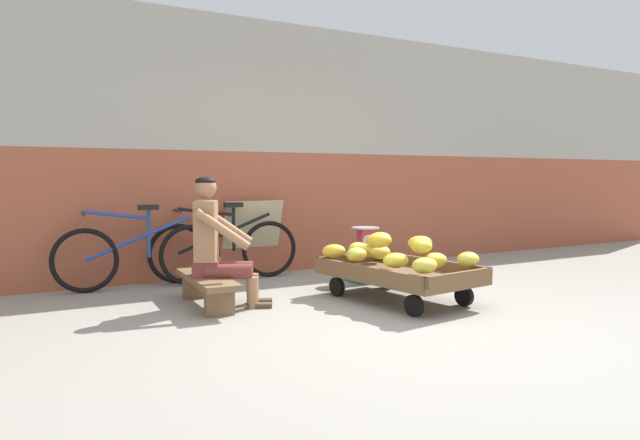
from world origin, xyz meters
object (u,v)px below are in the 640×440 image
(sign_board, at_px, (251,238))
(shopping_bag, at_px, (408,274))
(low_bench, at_px, (207,284))
(plastic_crate, at_px, (365,267))
(weighing_scale, at_px, (365,240))
(bicycle_near_left, at_px, (139,255))
(banana_cart, at_px, (398,275))
(bicycle_far_left, at_px, (225,248))
(vendor_seated, at_px, (216,242))

(sign_board, bearing_deg, shopping_bag, -49.92)
(low_bench, distance_m, plastic_crate, 1.94)
(weighing_scale, relative_size, bicycle_near_left, 0.18)
(low_bench, height_order, plastic_crate, plastic_crate)
(banana_cart, distance_m, bicycle_near_left, 2.62)
(plastic_crate, bearing_deg, low_bench, -169.42)
(low_bench, distance_m, bicycle_far_left, 1.31)
(low_bench, relative_size, weighing_scale, 3.71)
(vendor_seated, height_order, bicycle_far_left, vendor_seated)
(shopping_bag, bearing_deg, banana_cart, -134.65)
(banana_cart, bearing_deg, sign_board, 107.33)
(weighing_scale, xyz_separation_m, bicycle_near_left, (-2.26, 0.74, -0.10))
(plastic_crate, xyz_separation_m, bicycle_near_left, (-2.26, 0.74, 0.20))
(plastic_crate, bearing_deg, weighing_scale, -90.00)
(plastic_crate, xyz_separation_m, shopping_bag, (0.27, -0.41, -0.03))
(vendor_seated, distance_m, weighing_scale, 1.87)
(banana_cart, height_order, plastic_crate, banana_cart)
(banana_cart, relative_size, shopping_bag, 6.42)
(plastic_crate, height_order, bicycle_far_left, bicycle_far_left)
(bicycle_far_left, bearing_deg, banana_cart, -60.44)
(vendor_seated, relative_size, bicycle_far_left, 0.69)
(vendor_seated, bearing_deg, banana_cart, -21.45)
(weighing_scale, height_order, bicycle_near_left, bicycle_near_left)
(banana_cart, xyz_separation_m, low_bench, (-1.60, 0.64, -0.04))
(vendor_seated, relative_size, bicycle_near_left, 0.69)
(banana_cart, distance_m, weighing_scale, 1.06)
(bicycle_near_left, distance_m, sign_board, 1.36)
(vendor_seated, height_order, weighing_scale, vendor_seated)
(plastic_crate, xyz_separation_m, weighing_scale, (-0.00, -0.00, 0.30))
(vendor_seated, xyz_separation_m, bicycle_near_left, (-0.43, 1.13, -0.21))
(bicycle_near_left, bearing_deg, vendor_seated, -69.03)
(shopping_bag, bearing_deg, weighing_scale, 123.39)
(low_bench, height_order, bicycle_far_left, bicycle_far_left)
(banana_cart, bearing_deg, vendor_seated, 158.55)
(low_bench, bearing_deg, weighing_scale, 10.55)
(banana_cart, xyz_separation_m, vendor_seated, (-1.52, 0.60, 0.33))
(weighing_scale, distance_m, bicycle_far_left, 1.55)
(banana_cart, height_order, bicycle_near_left, bicycle_near_left)
(bicycle_near_left, xyz_separation_m, shopping_bag, (2.53, -1.15, -0.23))
(low_bench, bearing_deg, sign_board, 54.16)
(weighing_scale, bearing_deg, low_bench, -169.45)
(plastic_crate, bearing_deg, shopping_bag, -56.68)
(weighing_scale, relative_size, bicycle_far_left, 0.18)
(weighing_scale, distance_m, bicycle_near_left, 2.38)
(vendor_seated, relative_size, weighing_scale, 3.80)
(banana_cart, distance_m, vendor_seated, 1.67)
(weighing_scale, distance_m, sign_board, 1.36)
(sign_board, height_order, shopping_bag, sign_board)
(banana_cart, relative_size, low_bench, 1.38)
(sign_board, bearing_deg, weighing_scale, -47.50)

